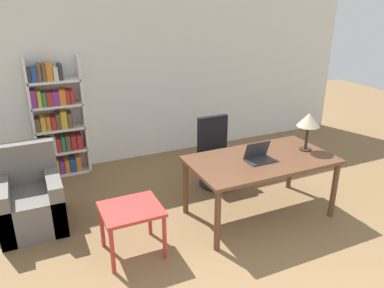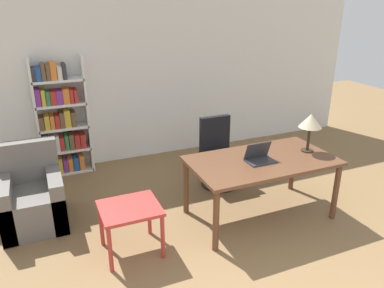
% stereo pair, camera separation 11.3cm
% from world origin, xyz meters
% --- Properties ---
extents(wall_back, '(8.00, 0.06, 2.70)m').
position_xyz_m(wall_back, '(0.00, 4.53, 1.35)').
color(wall_back, white).
rests_on(wall_back, ground_plane).
extents(desk, '(1.75, 0.96, 0.77)m').
position_xyz_m(desk, '(0.73, 2.08, 0.68)').
color(desk, brown).
rests_on(desk, ground_plane).
extents(laptop, '(0.33, 0.22, 0.22)m').
position_xyz_m(laptop, '(0.66, 2.05, 0.82)').
color(laptop, '#2D2D33').
rests_on(laptop, desk).
extents(table_lamp, '(0.28, 0.28, 0.48)m').
position_xyz_m(table_lamp, '(1.39, 2.08, 1.15)').
color(table_lamp, '#2D2319').
rests_on(table_lamp, desk).
extents(office_chair, '(0.55, 0.55, 0.99)m').
position_xyz_m(office_chair, '(0.66, 3.09, 0.43)').
color(office_chair, black).
rests_on(office_chair, ground_plane).
extents(side_table_blue, '(0.62, 0.55, 0.55)m').
position_xyz_m(side_table_blue, '(-0.92, 1.99, 0.47)').
color(side_table_blue, '#B2332D').
rests_on(side_table_blue, ground_plane).
extents(armchair, '(0.71, 0.79, 0.97)m').
position_xyz_m(armchair, '(-1.87, 3.00, 0.32)').
color(armchair, '#66605B').
rests_on(armchair, ground_plane).
extents(bookshelf, '(0.76, 0.28, 1.80)m').
position_xyz_m(bookshelf, '(-1.37, 4.34, 0.83)').
color(bookshelf, white).
rests_on(bookshelf, ground_plane).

